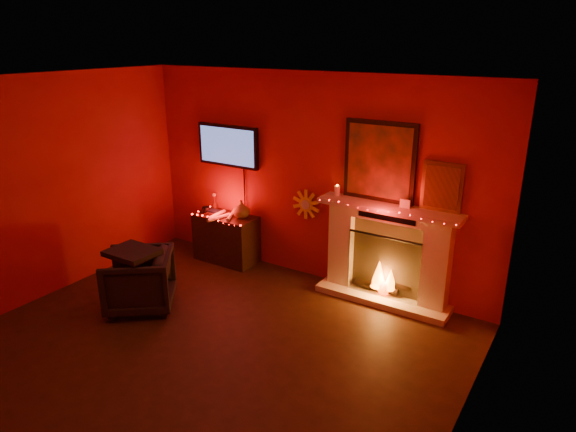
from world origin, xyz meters
name	(u,v)px	position (x,y,z in m)	size (l,w,h in m)	color
room	(172,240)	(0.00, 0.00, 1.35)	(5.00, 5.00, 5.00)	black
fireplace	(387,244)	(1.14, 2.39, 0.72)	(1.72, 0.40, 2.18)	beige
tv	(228,146)	(-1.30, 2.45, 1.65)	(1.00, 0.07, 1.24)	black
sunburst_clock	(306,204)	(-0.05, 2.48, 1.00)	(0.40, 0.03, 0.40)	yellow
console_table	(227,236)	(-1.23, 2.26, 0.38)	(0.90, 0.59, 0.94)	black
armchair	(139,281)	(-1.25, 0.62, 0.35)	(0.75, 0.78, 0.71)	black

